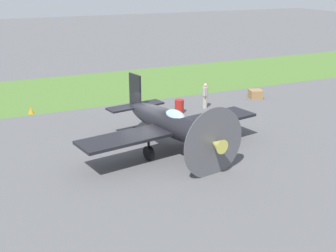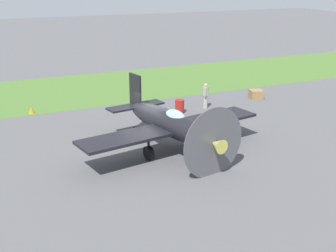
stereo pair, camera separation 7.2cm
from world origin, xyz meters
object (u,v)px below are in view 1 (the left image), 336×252
Objects in this scene: fuel_drum at (179,106)px; ground_crew_chief at (205,95)px; runway_marker_cone at (31,110)px; supply_crate at (256,94)px; airplane_lead at (170,123)px.

ground_crew_chief is at bearing -172.25° from fuel_drum.
ground_crew_chief is 3.93× the size of runway_marker_cone.
runway_marker_cone is at bearing -11.50° from supply_crate.
ground_crew_chief reaches higher than runway_marker_cone.
supply_crate is (-6.76, -0.88, -0.13)m from fuel_drum.
airplane_lead is at bearing -6.79° from ground_crew_chief.
supply_crate is at bearing 132.96° from ground_crew_chief.
supply_crate is at bearing -172.62° from fuel_drum.
supply_crate is at bearing -156.32° from airplane_lead.
runway_marker_cone is at bearing -73.15° from ground_crew_chief.
airplane_lead is 12.27m from supply_crate.
airplane_lead is 6.83m from fuel_drum.
airplane_lead is 11.34m from runway_marker_cone.
supply_crate reaches higher than runway_marker_cone.
fuel_drum reaches higher than supply_crate.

